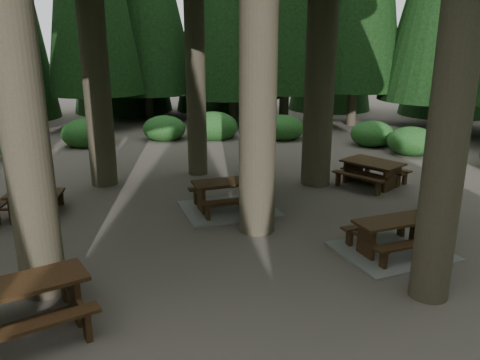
# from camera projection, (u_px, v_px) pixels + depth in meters

# --- Properties ---
(ground) EXTENTS (80.00, 80.00, 0.00)m
(ground) POSITION_uv_depth(u_px,v_px,m) (222.00, 232.00, 11.01)
(ground) COLOR #554D45
(ground) RESTS_ON ground
(picnic_table_a) EXTENTS (2.80, 2.63, 0.75)m
(picnic_table_a) POSITION_uv_depth(u_px,v_px,m) (393.00, 242.00, 9.85)
(picnic_table_a) COLOR gray
(picnic_table_a) RESTS_ON ground
(picnic_table_b) EXTENTS (1.68, 1.95, 0.74)m
(picnic_table_b) POSITION_uv_depth(u_px,v_px,m) (29.00, 196.00, 11.97)
(picnic_table_b) COLOR #311C0E
(picnic_table_b) RESTS_ON ground
(picnic_table_c) EXTENTS (2.99, 2.79, 0.81)m
(picnic_table_c) POSITION_uv_depth(u_px,v_px,m) (229.00, 200.00, 12.37)
(picnic_table_c) COLOR gray
(picnic_table_c) RESTS_ON ground
(picnic_table_d) EXTENTS (2.21, 2.18, 0.75)m
(picnic_table_d) POSITION_uv_depth(u_px,v_px,m) (368.00, 171.00, 14.35)
(picnic_table_d) COLOR #311C0E
(picnic_table_d) RESTS_ON ground
(picnic_table_e) EXTENTS (2.57, 2.52, 0.87)m
(picnic_table_e) POSITION_uv_depth(u_px,v_px,m) (18.00, 301.00, 6.97)
(picnic_table_e) COLOR #311C0E
(picnic_table_e) RESTS_ON ground
(picnic_table_f) EXTENTS (2.19, 2.18, 0.74)m
(picnic_table_f) POSITION_uv_depth(u_px,v_px,m) (376.00, 168.00, 14.68)
(picnic_table_f) COLOR #311C0E
(picnic_table_f) RESTS_ON ground
(shrub_ring) EXTENTS (23.86, 24.64, 1.49)m
(shrub_ring) POSITION_uv_depth(u_px,v_px,m) (254.00, 206.00, 11.54)
(shrub_ring) COLOR #1E5921
(shrub_ring) RESTS_ON ground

